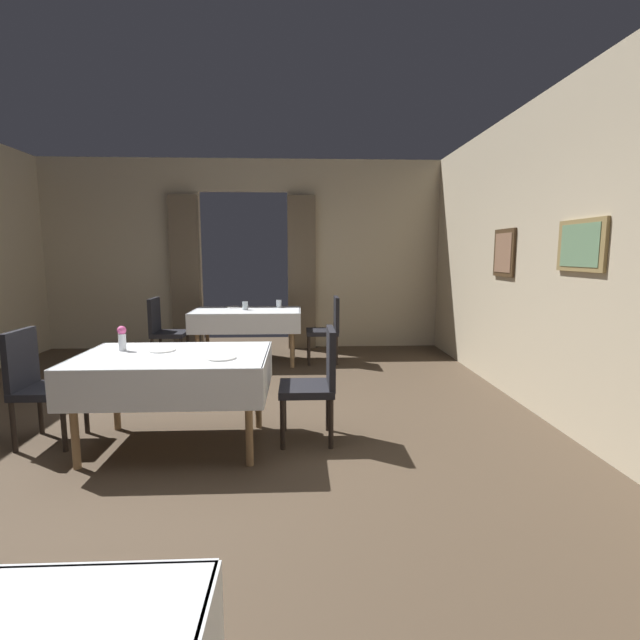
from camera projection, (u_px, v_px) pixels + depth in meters
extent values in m
plane|color=#4C3D2D|center=(186.00, 453.00, 3.60)|extent=(10.08, 10.08, 0.00)
cube|color=beige|center=(606.00, 257.00, 3.53)|extent=(0.12, 8.40, 3.00)
cube|color=#997F4C|center=(581.00, 245.00, 3.72)|extent=(0.03, 0.62, 0.41)
cube|color=#668C66|center=(579.00, 245.00, 3.71)|extent=(0.01, 0.51, 0.34)
cube|color=#47331E|center=(504.00, 253.00, 5.11)|extent=(0.03, 0.48, 0.52)
cube|color=#8C664C|center=(503.00, 253.00, 5.11)|extent=(0.01, 0.40, 0.42)
cube|color=beige|center=(122.00, 255.00, 7.46)|extent=(2.50, 0.12, 3.00)
cube|color=beige|center=(365.00, 255.00, 7.63)|extent=(2.50, 0.12, 3.00)
cube|color=beige|center=(243.00, 175.00, 7.37)|extent=(1.40, 0.12, 0.50)
cube|color=#70604C|center=(186.00, 274.00, 7.41)|extent=(0.44, 0.14, 2.43)
cube|color=#70604C|center=(302.00, 273.00, 7.49)|extent=(0.44, 0.14, 2.43)
cylinder|color=olive|center=(74.00, 421.00, 3.30)|extent=(0.06, 0.06, 0.71)
cylinder|color=olive|center=(249.00, 418.00, 3.35)|extent=(0.06, 0.06, 0.71)
cylinder|color=olive|center=(115.00, 390.00, 4.05)|extent=(0.06, 0.06, 0.71)
cylinder|color=olive|center=(258.00, 388.00, 4.10)|extent=(0.06, 0.06, 0.71)
cube|color=olive|center=(174.00, 357.00, 3.65)|extent=(1.39, 0.92, 0.03)
cube|color=white|center=(174.00, 355.00, 3.64)|extent=(1.45, 0.98, 0.01)
cube|color=white|center=(156.00, 391.00, 3.18)|extent=(1.45, 0.02, 0.30)
cube|color=white|center=(189.00, 359.00, 4.15)|extent=(1.45, 0.02, 0.30)
cube|color=white|center=(80.00, 374.00, 3.63)|extent=(0.02, 0.98, 0.30)
cube|color=white|center=(267.00, 372.00, 3.70)|extent=(0.02, 0.98, 0.30)
cylinder|color=olive|center=(197.00, 342.00, 6.21)|extent=(0.06, 0.06, 0.71)
cylinder|color=olive|center=(292.00, 342.00, 6.27)|extent=(0.06, 0.06, 0.71)
cylinder|color=olive|center=(207.00, 334.00, 6.87)|extent=(0.06, 0.06, 0.71)
cylinder|color=olive|center=(293.00, 333.00, 6.92)|extent=(0.06, 0.06, 0.71)
cube|color=olive|center=(247.00, 312.00, 6.51)|extent=(1.42, 0.82, 0.03)
cube|color=white|center=(247.00, 310.00, 6.51)|extent=(1.48, 0.88, 0.01)
cube|color=white|center=(244.00, 324.00, 6.09)|extent=(1.48, 0.02, 0.27)
cube|color=white|center=(251.00, 315.00, 6.97)|extent=(1.48, 0.02, 0.27)
cube|color=white|center=(194.00, 320.00, 6.50)|extent=(0.02, 0.88, 0.27)
cube|color=white|center=(300.00, 319.00, 6.56)|extent=(0.02, 0.88, 0.27)
cylinder|color=black|center=(86.00, 409.00, 3.99)|extent=(0.04, 0.04, 0.42)
cylinder|color=black|center=(64.00, 425.00, 3.61)|extent=(0.04, 0.04, 0.42)
cylinder|color=black|center=(40.00, 410.00, 3.97)|extent=(0.04, 0.04, 0.42)
cylinder|color=black|center=(13.00, 426.00, 3.59)|extent=(0.04, 0.04, 0.42)
cube|color=black|center=(49.00, 390.00, 3.76)|extent=(0.44, 0.44, 0.06)
cube|color=black|center=(21.00, 360.00, 3.71)|extent=(0.05, 0.42, 0.48)
cylinder|color=black|center=(283.00, 424.00, 3.65)|extent=(0.04, 0.04, 0.42)
cylinder|color=black|center=(284.00, 408.00, 4.03)|extent=(0.04, 0.04, 0.42)
cylinder|color=black|center=(331.00, 423.00, 3.67)|extent=(0.04, 0.04, 0.42)
cylinder|color=black|center=(328.00, 407.00, 4.04)|extent=(0.04, 0.04, 0.42)
cube|color=black|center=(306.00, 388.00, 3.82)|extent=(0.44, 0.44, 0.06)
cube|color=black|center=(331.00, 358.00, 3.79)|extent=(0.05, 0.42, 0.48)
cylinder|color=black|center=(188.00, 347.00, 6.64)|extent=(0.04, 0.04, 0.42)
cylinder|color=black|center=(181.00, 353.00, 6.26)|extent=(0.04, 0.04, 0.42)
cylinder|color=black|center=(161.00, 347.00, 6.62)|extent=(0.04, 0.04, 0.42)
cylinder|color=black|center=(152.00, 353.00, 6.24)|extent=(0.04, 0.04, 0.42)
cube|color=black|center=(170.00, 334.00, 6.41)|extent=(0.44, 0.44, 0.06)
cube|color=black|center=(154.00, 316.00, 6.36)|extent=(0.05, 0.42, 0.48)
cylinder|color=black|center=(309.00, 350.00, 6.41)|extent=(0.04, 0.04, 0.42)
cylinder|color=black|center=(308.00, 345.00, 6.78)|extent=(0.04, 0.04, 0.42)
cylinder|color=black|center=(337.00, 350.00, 6.42)|extent=(0.04, 0.04, 0.42)
cylinder|color=black|center=(335.00, 345.00, 6.80)|extent=(0.04, 0.04, 0.42)
cube|color=black|center=(322.00, 332.00, 6.57)|extent=(0.44, 0.44, 0.06)
cube|color=black|center=(336.00, 314.00, 6.54)|extent=(0.05, 0.42, 0.48)
cylinder|color=silver|center=(122.00, 342.00, 3.76)|extent=(0.06, 0.06, 0.14)
sphere|color=#D84C8C|center=(122.00, 330.00, 3.75)|extent=(0.07, 0.07, 0.07)
cylinder|color=white|center=(162.00, 350.00, 3.76)|extent=(0.21, 0.21, 0.01)
cylinder|color=white|center=(221.00, 358.00, 3.49)|extent=(0.23, 0.23, 0.01)
cylinder|color=silver|center=(279.00, 304.00, 6.78)|extent=(0.08, 0.08, 0.11)
cylinder|color=white|center=(234.00, 307.00, 6.81)|extent=(0.22, 0.22, 0.01)
cylinder|color=silver|center=(245.00, 306.00, 6.50)|extent=(0.08, 0.08, 0.11)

